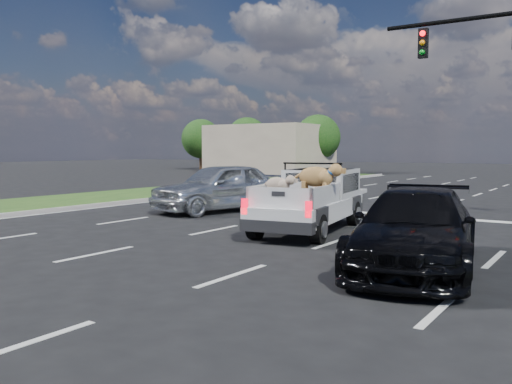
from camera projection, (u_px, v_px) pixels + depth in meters
ground at (158, 264)px, 10.26m from camera, size 160.00×160.00×0.00m
road_markings at (316, 224)px, 15.71m from camera, size 17.75×60.00×0.01m
grass_median_left at (52, 203)px, 21.57m from camera, size 5.00×60.00×0.10m
curb_left at (93, 206)px, 20.22m from camera, size 0.15×60.00×0.14m
building_left at (270, 149)px, 51.01m from camera, size 10.00×8.00×4.40m
tree_far_a at (201, 139)px, 58.09m from camera, size 4.20×4.20×5.40m
tree_far_b at (247, 138)px, 54.79m from camera, size 4.20×4.20×5.40m
tree_far_c at (318, 137)px, 50.39m from camera, size 4.20×4.20×5.40m
pickup_truck at (312, 199)px, 14.43m from camera, size 2.52×5.08×1.82m
silver_sedan at (220, 187)px, 18.97m from camera, size 3.30×5.36×1.71m
black_coupe at (415, 229)px, 9.79m from camera, size 2.95×5.28×1.45m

